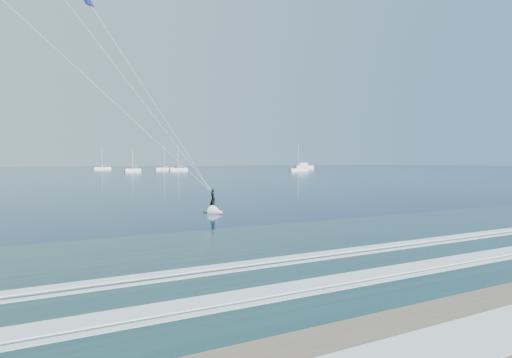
{
  "coord_description": "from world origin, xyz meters",
  "views": [
    {
      "loc": [
        -21.71,
        -7.22,
        4.33
      ],
      "look_at": [
        -3.56,
        24.19,
        2.95
      ],
      "focal_mm": 32.0,
      "sensor_mm": 36.0,
      "label": 1
    }
  ],
  "objects": [
    {
      "name": "kitesurfer_rig",
      "position": [
        -12.55,
        26.24,
        9.37
      ],
      "size": [
        19.45,
        6.18,
        18.14
      ],
      "color": "#C58B17",
      "rests_on": "ground"
    },
    {
      "name": "motor_yacht",
      "position": [
        146.05,
        223.9,
        1.42
      ],
      "size": [
        13.07,
        3.48,
        5.66
      ],
      "color": "white",
      "rests_on": "ground"
    },
    {
      "name": "sailboat_3",
      "position": [
        32.66,
        197.99,
        0.67
      ],
      "size": [
        6.88,
        2.4,
        9.8
      ],
      "color": "white",
      "rests_on": "ground"
    },
    {
      "name": "sailboat_4",
      "position": [
        31.69,
        258.79,
        0.69
      ],
      "size": [
        9.2,
        2.4,
        12.44
      ],
      "color": "white",
      "rests_on": "ground"
    },
    {
      "name": "sailboat_5",
      "position": [
        57.7,
        207.06,
        0.68
      ],
      "size": [
        8.87,
        2.4,
        12.08
      ],
      "color": "white",
      "rests_on": "ground"
    },
    {
      "name": "sailboat_6",
      "position": [
        102.67,
        168.2,
        0.69
      ],
      "size": [
        9.45,
        2.4,
        12.7
      ],
      "color": "white",
      "rests_on": "ground"
    },
    {
      "name": "sailboat_7",
      "position": [
        56.1,
        223.45,
        0.7
      ],
      "size": [
        9.73,
        2.4,
        13.49
      ],
      "color": "white",
      "rests_on": "ground"
    }
  ]
}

